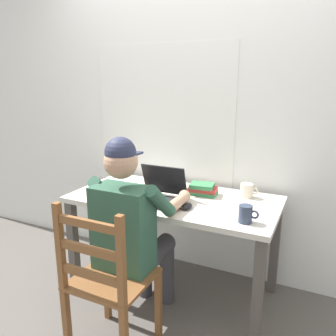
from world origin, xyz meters
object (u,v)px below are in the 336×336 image
at_px(desk, 174,210).
at_px(coffee_mug_white, 247,191).
at_px(computer_mouse, 187,206).
at_px(coffee_mug_dark, 246,214).
at_px(book_stack_main, 203,189).
at_px(seated_person, 133,225).
at_px(laptop, 158,193).
at_px(wooden_chair, 107,282).

height_order(desk, coffee_mug_white, coffee_mug_white).
xyz_separation_m(computer_mouse, coffee_mug_white, (0.30, 0.39, 0.03)).
bearing_deg(coffee_mug_dark, book_stack_main, 137.82).
distance_m(desk, coffee_mug_white, 0.53).
xyz_separation_m(desk, seated_person, (-0.08, -0.43, 0.04)).
distance_m(laptop, computer_mouse, 0.25).
relative_size(wooden_chair, book_stack_main, 4.51).
bearing_deg(laptop, wooden_chair, -90.46).
bearing_deg(laptop, desk, 55.56).
xyz_separation_m(desk, book_stack_main, (0.16, 0.13, 0.14)).
relative_size(desk, wooden_chair, 1.53).
height_order(seated_person, laptop, seated_person).
xyz_separation_m(wooden_chair, laptop, (0.00, 0.61, 0.33)).
xyz_separation_m(wooden_chair, computer_mouse, (0.25, 0.54, 0.30)).
height_order(seated_person, computer_mouse, seated_person).
xyz_separation_m(wooden_chair, book_stack_main, (0.24, 0.85, 0.32)).
bearing_deg(laptop, computer_mouse, -16.19).
xyz_separation_m(wooden_chair, coffee_mug_white, (0.54, 0.93, 0.33)).
relative_size(wooden_chair, laptop, 2.87).
distance_m(desk, wooden_chair, 0.74).
bearing_deg(desk, coffee_mug_dark, -21.90).
relative_size(laptop, book_stack_main, 1.57).
relative_size(desk, book_stack_main, 6.90).
height_order(wooden_chair, book_stack_main, wooden_chair).
bearing_deg(coffee_mug_dark, laptop, 169.07).
bearing_deg(book_stack_main, coffee_mug_dark, -42.18).
bearing_deg(desk, coffee_mug_white, 24.63).
relative_size(seated_person, computer_mouse, 12.51).
relative_size(laptop, coffee_mug_dark, 2.82).
height_order(wooden_chair, coffee_mug_white, wooden_chair).
bearing_deg(desk, seated_person, -99.88).
relative_size(coffee_mug_dark, book_stack_main, 0.56).
height_order(seated_person, book_stack_main, seated_person).
bearing_deg(wooden_chair, desk, 83.96).
distance_m(desk, book_stack_main, 0.25).
height_order(desk, coffee_mug_dark, coffee_mug_dark).
bearing_deg(laptop, coffee_mug_white, 30.56).
bearing_deg(coffee_mug_dark, computer_mouse, 172.44).
bearing_deg(seated_person, book_stack_main, 67.02).
relative_size(seated_person, coffee_mug_dark, 10.70).
xyz_separation_m(laptop, book_stack_main, (0.24, 0.24, -0.01)).
bearing_deg(computer_mouse, wooden_chair, -114.38).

